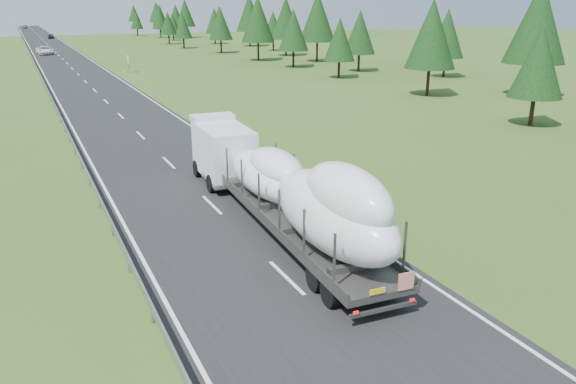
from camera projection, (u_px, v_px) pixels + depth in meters
name	position (u px, v px, depth m)	size (l,w,h in m)	color
road_surface	(66.00, 63.00, 99.16)	(10.00, 400.00, 0.02)	black
guardrail	(33.00, 61.00, 96.76)	(0.10, 400.00, 0.76)	slate
marker_posts	(73.00, 41.00, 148.71)	(0.13, 350.08, 1.00)	silver
highway_sign	(128.00, 61.00, 84.41)	(0.08, 0.90, 2.60)	slate
tree_line_right	(283.00, 21.00, 108.83)	(27.52, 282.26, 12.58)	black
boat_truck	(285.00, 184.00, 24.92)	(3.48, 19.65, 4.57)	white
distant_van	(44.00, 50.00, 115.56)	(2.83, 6.14, 1.71)	silver
distant_car_dark	(51.00, 36.00, 169.51)	(1.66, 4.13, 1.41)	black
distant_car_blue	(25.00, 27.00, 239.96)	(1.44, 4.13, 1.36)	#191F48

